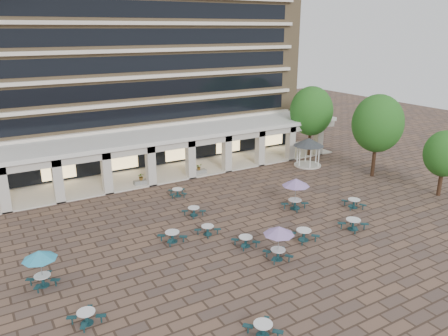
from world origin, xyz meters
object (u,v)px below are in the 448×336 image
at_px(gazebo, 309,145).
at_px(planter_left, 141,180).
at_px(picnic_table_2, 353,223).
at_px(picnic_table_0, 86,316).
at_px(planter_right, 199,171).
at_px(picnic_table_1, 263,328).

height_order(gazebo, planter_left, gazebo).
bearing_deg(picnic_table_2, picnic_table_0, 172.83).
relative_size(picnic_table_0, planter_right, 1.27).
relative_size(picnic_table_2, planter_left, 1.35).
bearing_deg(planter_right, gazebo, -15.82).
distance_m(picnic_table_0, picnic_table_2, 19.99).
xyz_separation_m(picnic_table_2, planter_right, (-4.04, 17.32, -0.06)).
bearing_deg(picnic_table_2, planter_right, 93.16).
bearing_deg(picnic_table_1, picnic_table_2, 28.97).
bearing_deg(planter_left, picnic_table_0, -117.98).
relative_size(picnic_table_0, planter_left, 1.27).
xyz_separation_m(picnic_table_0, gazebo, (27.65, 14.97, 1.91)).
height_order(picnic_table_0, picnic_table_2, picnic_table_2).
relative_size(picnic_table_0, picnic_table_1, 1.14).
distance_m(picnic_table_2, planter_right, 17.78).
bearing_deg(picnic_table_0, picnic_table_2, -17.27).
distance_m(picnic_table_1, planter_left, 23.79).
bearing_deg(planter_right, picnic_table_1, -110.25).
bearing_deg(picnic_table_0, planter_left, 41.95).
distance_m(picnic_table_2, planter_left, 20.12).
relative_size(gazebo, planter_left, 2.21).
relative_size(picnic_table_0, gazebo, 0.57).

